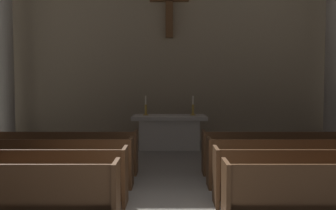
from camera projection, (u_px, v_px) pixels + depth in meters
pew_left_row_2 at (12, 177)px, 6.16m from camera, size 3.68×0.50×0.95m
pew_left_row_3 at (34, 163)px, 7.20m from camera, size 3.68×0.50×0.95m
pew_left_row_4 at (51, 152)px, 8.24m from camera, size 3.68×0.50×0.95m
pew_right_row_2 at (326, 176)px, 6.18m from camera, size 3.68×0.50×0.95m
pew_right_row_3 at (303, 162)px, 7.22m from camera, size 3.68×0.50×0.95m
pew_right_row_4 at (286, 152)px, 8.26m from camera, size 3.68×0.50×0.95m
altar at (168, 131)px, 11.30m from camera, size 2.20×0.90×1.01m
candlestick_left at (144, 109)px, 11.26m from camera, size 0.16×0.16×0.58m
candlestick_right at (191, 109)px, 11.26m from camera, size 0.16×0.16×0.58m
apse_with_cross at (168, 20)px, 12.75m from camera, size 11.51×0.49×8.10m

